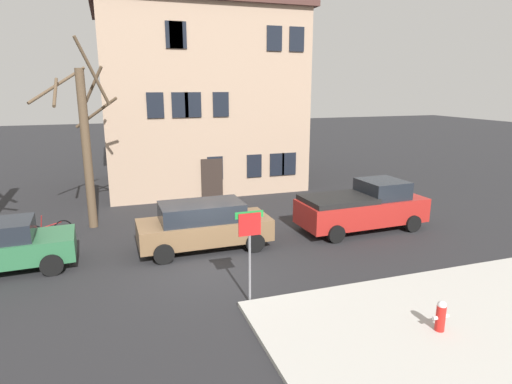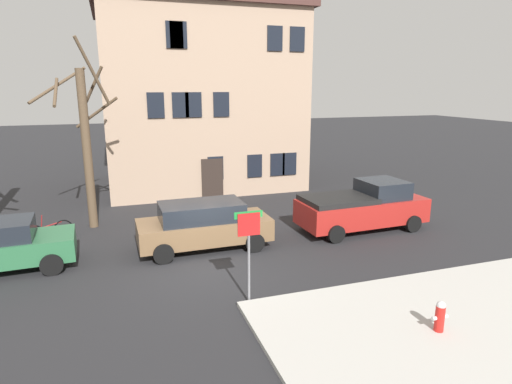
{
  "view_description": "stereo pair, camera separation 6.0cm",
  "coord_description": "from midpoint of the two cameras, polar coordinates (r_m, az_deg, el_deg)",
  "views": [
    {
      "loc": [
        -2.56,
        -12.66,
        5.68
      ],
      "look_at": [
        2.6,
        2.6,
        1.73
      ],
      "focal_mm": 30.35,
      "sensor_mm": 36.0,
      "label": 1
    },
    {
      "loc": [
        -2.5,
        -12.68,
        5.68
      ],
      "look_at": [
        2.6,
        2.6,
        1.73
      ],
      "focal_mm": 30.35,
      "sensor_mm": 36.0,
      "label": 2
    }
  ],
  "objects": [
    {
      "name": "ground_plane",
      "position": [
        14.11,
        -6.65,
        -10.05
      ],
      "size": [
        120.0,
        120.0,
        0.0
      ],
      "primitive_type": "plane",
      "color": "#262628"
    },
    {
      "name": "car_brown_wagon",
      "position": [
        15.52,
        -6.81,
        -4.29
      ],
      "size": [
        4.68,
        2.12,
        1.7
      ],
      "color": "brown",
      "rests_on": "ground_plane"
    },
    {
      "name": "pickup_truck_red",
      "position": [
        17.98,
        14.03,
        -1.89
      ],
      "size": [
        5.26,
        2.37,
        1.97
      ],
      "color": "#AD231E",
      "rests_on": "ground_plane"
    },
    {
      "name": "fire_hydrant",
      "position": [
        11.27,
        23.23,
        -14.74
      ],
      "size": [
        0.42,
        0.22,
        0.75
      ],
      "color": "red",
      "rests_on": "sidewalk_slab"
    },
    {
      "name": "tree_bare_mid",
      "position": [
        18.58,
        -21.48,
        6.5
      ],
      "size": [
        3.32,
        3.04,
        7.44
      ],
      "color": "brown",
      "rests_on": "ground_plane"
    },
    {
      "name": "car_green_sedan",
      "position": [
        15.75,
        -30.59,
        -6.2
      ],
      "size": [
        4.43,
        2.19,
        1.62
      ],
      "color": "#2D6B42",
      "rests_on": "ground_plane"
    },
    {
      "name": "building_main",
      "position": [
        25.9,
        -7.53,
        13.56
      ],
      "size": [
        11.02,
        8.68,
        11.13
      ],
      "color": "tan",
      "rests_on": "ground_plane"
    },
    {
      "name": "street_sign_pole",
      "position": [
        11.3,
        -0.8,
        -6.29
      ],
      "size": [
        0.76,
        0.07,
        2.56
      ],
      "color": "slate",
      "rests_on": "ground_plane"
    },
    {
      "name": "bicycle_leaning",
      "position": [
        18.11,
        -25.57,
        -4.67
      ],
      "size": [
        1.67,
        0.63,
        1.03
      ],
      "color": "black",
      "rests_on": "ground_plane"
    }
  ]
}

